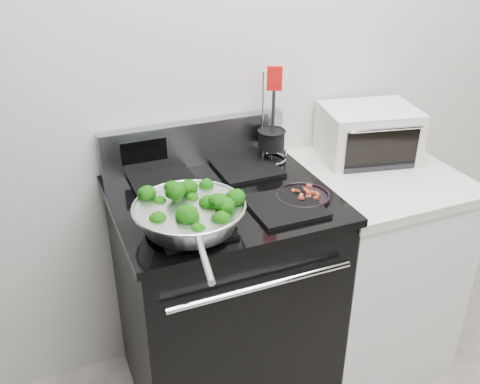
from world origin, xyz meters
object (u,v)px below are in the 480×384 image
skillet (190,215)px  bacon_plate (303,193)px  utensil_holder (271,145)px  toaster_oven (368,133)px  gas_range (223,296)px

skillet → bacon_plate: 0.45m
bacon_plate → utensil_holder: 0.34m
skillet → toaster_oven: toaster_oven is taller
gas_range → toaster_oven: 0.91m
bacon_plate → utensil_holder: bearing=84.3°
toaster_oven → skillet: bearing=-148.7°
bacon_plate → utensil_holder: utensil_holder is taller
utensil_holder → gas_range: bearing=-119.9°
skillet → toaster_oven: size_ratio=1.34×
skillet → toaster_oven: (0.90, 0.32, 0.02)m
utensil_holder → bacon_plate: bearing=-70.7°
gas_range → utensil_holder: (0.30, 0.21, 0.53)m
gas_range → toaster_oven: bearing=11.2°
skillet → gas_range: bearing=54.9°
gas_range → toaster_oven: toaster_oven is taller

